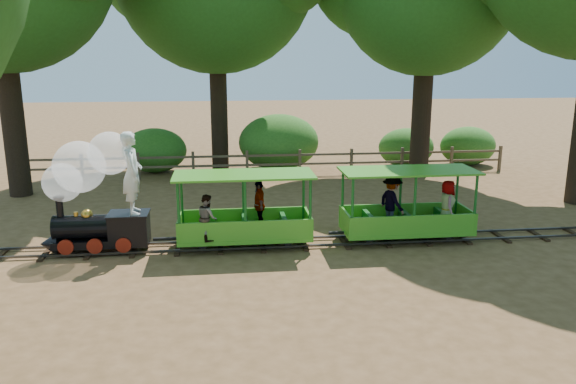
{
  "coord_description": "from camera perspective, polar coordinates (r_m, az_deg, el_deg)",
  "views": [
    {
      "loc": [
        -1.87,
        -12.76,
        4.45
      ],
      "look_at": [
        -0.33,
        0.5,
        1.2
      ],
      "focal_mm": 35.0,
      "sensor_mm": 36.0,
      "label": 1
    }
  ],
  "objects": [
    {
      "name": "fence",
      "position": [
        21.2,
        -1.47,
        3.16
      ],
      "size": [
        18.1,
        0.1,
        1.0
      ],
      "color": "brown",
      "rests_on": "ground"
    },
    {
      "name": "track",
      "position": [
        13.62,
        1.61,
        -5.1
      ],
      "size": [
        22.0,
        1.0,
        0.1
      ],
      "color": "#3F3D3A",
      "rests_on": "ground"
    },
    {
      "name": "shrub_mid_e",
      "position": [
        23.57,
        11.91,
        4.45
      ],
      "size": [
        2.28,
        1.75,
        1.58
      ],
      "primitive_type": "ellipsoid",
      "color": "#2D6B1E",
      "rests_on": "ground"
    },
    {
      "name": "carriage_rear",
      "position": [
        13.98,
        12.12,
        -1.77
      ],
      "size": [
        3.25,
        1.33,
        1.69
      ],
      "color": "green",
      "rests_on": "track"
    },
    {
      "name": "shrub_mid_w",
      "position": [
        22.42,
        -0.93,
        5.1
      ],
      "size": [
        3.19,
        2.46,
        2.21
      ],
      "primitive_type": "ellipsoid",
      "color": "#2D6B1E",
      "rests_on": "ground"
    },
    {
      "name": "shrub_west",
      "position": [
        22.5,
        -13.41,
        4.13
      ],
      "size": [
        2.49,
        1.92,
        1.72
      ],
      "primitive_type": "ellipsoid",
      "color": "#2D6B1E",
      "rests_on": "ground"
    },
    {
      "name": "ground",
      "position": [
        13.64,
        1.61,
        -5.37
      ],
      "size": [
        90.0,
        90.0,
        0.0
      ],
      "primitive_type": "plane",
      "color": "#90643E",
      "rests_on": "ground"
    },
    {
      "name": "shrub_east",
      "position": [
        24.53,
        17.8,
        4.48
      ],
      "size": [
        2.32,
        1.78,
        1.6
      ],
      "primitive_type": "ellipsoid",
      "color": "#2D6B1E",
      "rests_on": "ground"
    },
    {
      "name": "locomotive",
      "position": [
        13.45,
        -19.18,
        0.82
      ],
      "size": [
        2.48,
        1.17,
        2.88
      ],
      "color": "black",
      "rests_on": "ground"
    },
    {
      "name": "carriage_front",
      "position": [
        13.28,
        -4.72,
        -2.6
      ],
      "size": [
        3.25,
        1.39,
        1.69
      ],
      "color": "green",
      "rests_on": "track"
    }
  ]
}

